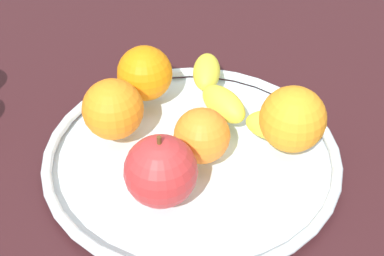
{
  "coord_description": "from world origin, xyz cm",
  "views": [
    {
      "loc": [
        23.76,
        -37.16,
        41.9
      ],
      "look_at": [
        0.0,
        0.0,
        4.8
      ],
      "focal_mm": 48.61,
      "sensor_mm": 36.0,
      "label": 1
    }
  ],
  "objects_px": {
    "orange_back_right": "(145,73)",
    "orange_center": "(202,136)",
    "fruit_bowl": "(192,154)",
    "banana": "(237,101)",
    "orange_front_left": "(293,119)",
    "apple": "(161,171)",
    "orange_back_left": "(113,109)"
  },
  "relations": [
    {
      "from": "orange_back_right",
      "to": "orange_center",
      "type": "height_order",
      "value": "orange_back_right"
    },
    {
      "from": "fruit_bowl",
      "to": "orange_front_left",
      "type": "bearing_deg",
      "value": 35.88
    },
    {
      "from": "apple",
      "to": "orange_back_left",
      "type": "bearing_deg",
      "value": 152.83
    },
    {
      "from": "orange_back_left",
      "to": "orange_center",
      "type": "height_order",
      "value": "orange_back_left"
    },
    {
      "from": "orange_back_right",
      "to": "orange_center",
      "type": "distance_m",
      "value": 0.13
    },
    {
      "from": "apple",
      "to": "orange_back_right",
      "type": "distance_m",
      "value": 0.18
    },
    {
      "from": "orange_front_left",
      "to": "orange_center",
      "type": "relative_size",
      "value": 1.21
    },
    {
      "from": "fruit_bowl",
      "to": "orange_back_right",
      "type": "height_order",
      "value": "orange_back_right"
    },
    {
      "from": "fruit_bowl",
      "to": "orange_back_right",
      "type": "bearing_deg",
      "value": 153.1
    },
    {
      "from": "fruit_bowl",
      "to": "banana",
      "type": "height_order",
      "value": "banana"
    },
    {
      "from": "fruit_bowl",
      "to": "banana",
      "type": "bearing_deg",
      "value": 82.94
    },
    {
      "from": "banana",
      "to": "orange_front_left",
      "type": "height_order",
      "value": "orange_front_left"
    },
    {
      "from": "orange_back_right",
      "to": "orange_center",
      "type": "bearing_deg",
      "value": -26.06
    },
    {
      "from": "fruit_bowl",
      "to": "apple",
      "type": "distance_m",
      "value": 0.09
    },
    {
      "from": "banana",
      "to": "apple",
      "type": "bearing_deg",
      "value": -66.31
    },
    {
      "from": "orange_back_left",
      "to": "orange_back_right",
      "type": "distance_m",
      "value": 0.08
    },
    {
      "from": "orange_back_right",
      "to": "orange_front_left",
      "type": "relative_size",
      "value": 0.93
    },
    {
      "from": "orange_back_left",
      "to": "orange_back_right",
      "type": "bearing_deg",
      "value": 99.59
    },
    {
      "from": "fruit_bowl",
      "to": "orange_back_right",
      "type": "xyz_separation_m",
      "value": [
        -0.1,
        0.05,
        0.04
      ]
    },
    {
      "from": "orange_back_left",
      "to": "orange_front_left",
      "type": "distance_m",
      "value": 0.2
    },
    {
      "from": "fruit_bowl",
      "to": "orange_front_left",
      "type": "relative_size",
      "value": 4.55
    },
    {
      "from": "banana",
      "to": "orange_back_right",
      "type": "bearing_deg",
      "value": -141.65
    },
    {
      "from": "apple",
      "to": "orange_center",
      "type": "height_order",
      "value": "apple"
    },
    {
      "from": "banana",
      "to": "orange_back_right",
      "type": "height_order",
      "value": "orange_back_right"
    },
    {
      "from": "apple",
      "to": "orange_back_right",
      "type": "bearing_deg",
      "value": 131.73
    },
    {
      "from": "fruit_bowl",
      "to": "orange_back_right",
      "type": "distance_m",
      "value": 0.12
    },
    {
      "from": "orange_front_left",
      "to": "apple",
      "type": "bearing_deg",
      "value": -117.66
    },
    {
      "from": "banana",
      "to": "orange_front_left",
      "type": "xyz_separation_m",
      "value": [
        0.08,
        -0.02,
        0.02
      ]
    },
    {
      "from": "orange_center",
      "to": "orange_front_left",
      "type": "bearing_deg",
      "value": 44.21
    },
    {
      "from": "orange_back_right",
      "to": "orange_front_left",
      "type": "bearing_deg",
      "value": 3.81
    },
    {
      "from": "orange_front_left",
      "to": "orange_center",
      "type": "height_order",
      "value": "orange_front_left"
    },
    {
      "from": "orange_back_left",
      "to": "orange_center",
      "type": "xyz_separation_m",
      "value": [
        0.11,
        0.02,
        -0.0
      ]
    }
  ]
}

